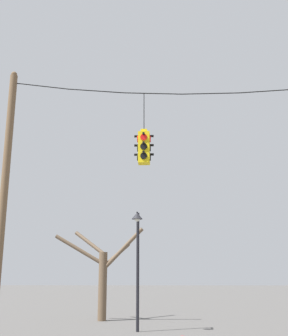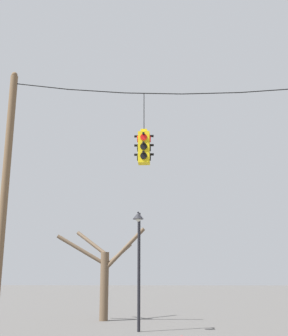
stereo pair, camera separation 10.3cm
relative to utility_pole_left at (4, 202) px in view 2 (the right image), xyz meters
The scene contains 5 objects.
utility_pole_left is the anchor object (origin of this frame).
span_wire 7.07m from the utility_pole_left, ahead, with size 12.33×0.03×0.54m.
traffic_light_over_intersection 4.43m from the utility_pole_left, ahead, with size 0.58×0.58×2.24m.
street_lamp 6.28m from the utility_pole_left, 54.64° to the left, with size 0.45×0.77×4.61m.
bare_tree 9.80m from the utility_pole_left, 80.59° to the left, with size 4.53×2.71×4.43m.
Camera 2 is at (-1.32, -11.58, 2.05)m, focal length 45.00 mm.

